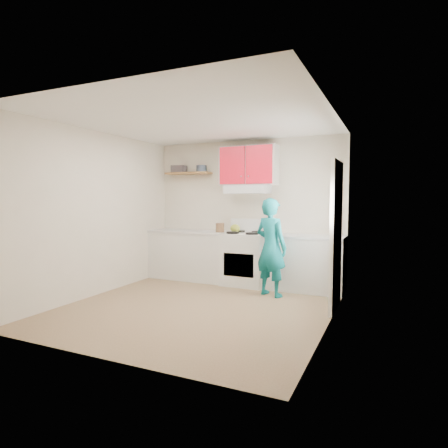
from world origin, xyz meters
The scene contains 21 objects.
floor centered at (0.00, 0.00, 0.00)m, with size 3.80×3.80×0.00m, color brown.
ceiling centered at (0.00, 0.00, 2.60)m, with size 3.60×3.80×0.04m, color white.
back_wall centered at (0.00, 1.90, 1.30)m, with size 3.60×0.04×2.60m, color beige.
front_wall centered at (0.00, -1.90, 1.30)m, with size 3.60×0.04×2.60m, color beige.
left_wall centered at (-1.80, 0.00, 1.30)m, with size 0.04×3.80×2.60m, color beige.
right_wall centered at (1.80, 0.00, 1.30)m, with size 0.04×3.80×2.60m, color beige.
door centered at (1.78, 0.70, 1.02)m, with size 0.05×0.85×2.05m, color white.
door_glass centered at (1.75, 0.70, 1.45)m, with size 0.01×0.55×0.95m, color white.
counter_left centered at (-1.04, 1.60, 0.45)m, with size 1.52×0.60×0.90m, color silver.
counter_right centered at (1.14, 1.60, 0.45)m, with size 1.32×0.60×0.90m, color silver.
stove centered at (0.10, 1.57, 0.46)m, with size 0.76×0.65×0.92m, color white.
range_hood centered at (0.10, 1.68, 1.70)m, with size 0.76×0.44×0.15m, color silver.
upper_cabinets centered at (0.10, 1.73, 2.12)m, with size 1.02×0.33×0.70m, color red.
shelf centered at (-1.15, 1.75, 2.02)m, with size 0.90×0.30×0.04m, color brown.
books centered at (-1.36, 1.75, 2.11)m, with size 0.27×0.19×0.14m, color #3D3539.
tin centered at (-0.85, 1.73, 2.10)m, with size 0.20×0.20×0.12m, color #333D4C.
kettle centered at (-0.11, 1.62, 1.00)m, with size 0.18×0.18×0.15m, color olive.
crock centered at (-0.38, 1.54, 0.99)m, with size 0.16×0.16×0.19m, color #513723.
cutting_board centered at (0.94, 1.52, 0.91)m, with size 0.27×0.20×0.02m, color olive.
silicone_mat centered at (1.43, 1.50, 0.90)m, with size 0.33×0.27×0.01m, color red.
person centered at (0.75, 1.02, 0.77)m, with size 0.56×0.37×1.54m, color #0C6A71.
Camera 1 is at (2.49, -4.60, 1.55)m, focal length 30.05 mm.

